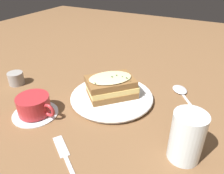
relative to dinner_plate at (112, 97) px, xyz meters
name	(u,v)px	position (x,y,z in m)	size (l,w,h in m)	color
ground_plane	(119,102)	(0.00, -0.03, -0.01)	(2.40, 2.40, 0.00)	brown
dinner_plate	(112,97)	(0.00, 0.00, 0.00)	(0.26, 0.26, 0.02)	white
sandwich	(111,86)	(0.00, 0.00, 0.04)	(0.17, 0.17, 0.06)	brown
teacup_with_saucer	(34,106)	(-0.17, 0.15, 0.02)	(0.13, 0.14, 0.06)	white
water_glass	(187,137)	(-0.13, -0.25, 0.05)	(0.07, 0.07, 0.12)	silver
fork	(65,156)	(-0.25, -0.02, -0.01)	(0.12, 0.16, 0.00)	silver
spoon	(181,91)	(0.14, -0.18, -0.01)	(0.16, 0.12, 0.01)	silver
condiment_pot	(16,78)	(-0.07, 0.34, 0.01)	(0.05, 0.05, 0.04)	gray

